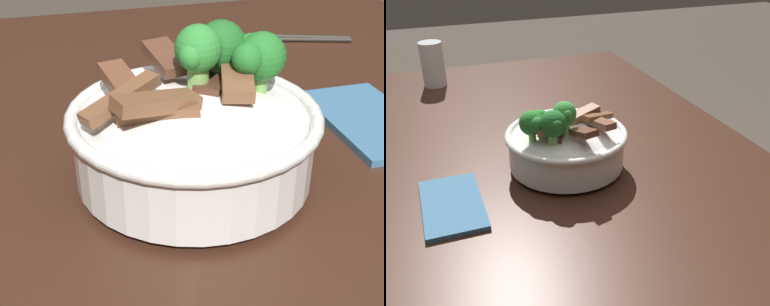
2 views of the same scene
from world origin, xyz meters
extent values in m
cube|color=#381E14|center=(0.00, 0.00, 0.78)|extent=(1.24, 0.88, 0.05)
cube|color=#381E14|center=(0.55, -0.37, 0.38)|extent=(0.07, 0.07, 0.76)
cylinder|color=white|center=(0.07, 0.05, 0.81)|extent=(0.10, 0.10, 0.01)
cylinder|color=white|center=(0.07, 0.05, 0.85)|extent=(0.21, 0.21, 0.06)
torus|color=white|center=(0.07, 0.05, 0.88)|extent=(0.22, 0.22, 0.01)
ellipsoid|color=white|center=(0.07, 0.05, 0.86)|extent=(0.19, 0.19, 0.06)
cube|color=brown|center=(0.09, 0.10, 0.90)|extent=(0.08, 0.04, 0.02)
cube|color=brown|center=(0.05, 0.08, 0.90)|extent=(0.04, 0.08, 0.02)
cube|color=brown|center=(0.08, 0.01, 0.90)|extent=(0.08, 0.05, 0.02)
cube|color=#563323|center=(0.13, 0.06, 0.91)|extent=(0.06, 0.04, 0.02)
cube|color=#4C2B1E|center=(0.09, 0.02, 0.89)|extent=(0.05, 0.05, 0.01)
cube|color=brown|center=(0.05, 0.08, 0.89)|extent=(0.03, 0.07, 0.01)
cube|color=brown|center=(0.06, 0.11, 0.90)|extent=(0.05, 0.07, 0.03)
cylinder|color=#6BA84C|center=(0.08, -0.02, 0.89)|extent=(0.01, 0.01, 0.02)
sphere|color=#237028|center=(0.08, -0.02, 0.92)|extent=(0.04, 0.04, 0.04)
sphere|color=#237028|center=(0.10, -0.01, 0.92)|extent=(0.03, 0.03, 0.03)
sphere|color=#237028|center=(0.07, 0.00, 0.92)|extent=(0.03, 0.03, 0.03)
cylinder|color=#7AB256|center=(0.11, 0.01, 0.89)|extent=(0.02, 0.02, 0.02)
sphere|color=#1E6023|center=(0.11, 0.01, 0.92)|extent=(0.05, 0.05, 0.05)
sphere|color=#1E6023|center=(0.12, 0.01, 0.92)|extent=(0.02, 0.02, 0.02)
sphere|color=#1E6023|center=(0.10, 0.03, 0.92)|extent=(0.02, 0.02, 0.02)
cylinder|color=#7AB256|center=(0.09, 0.04, 0.90)|extent=(0.02, 0.02, 0.03)
sphere|color=#2D8433|center=(0.09, 0.04, 0.93)|extent=(0.04, 0.04, 0.04)
sphere|color=#2D8433|center=(0.10, 0.04, 0.93)|extent=(0.02, 0.02, 0.02)
sphere|color=#2D8433|center=(0.08, 0.05, 0.93)|extent=(0.02, 0.02, 0.02)
cylinder|color=#28231E|center=(0.40, -0.17, 0.81)|extent=(0.07, 0.22, 0.01)
cylinder|color=#28231E|center=(0.41, -0.17, 0.81)|extent=(0.08, 0.21, 0.01)
cube|color=#386689|center=(0.12, -0.16, 0.81)|extent=(0.17, 0.09, 0.01)
camera|label=1|loc=(-0.35, 0.16, 1.09)|focal=52.78mm
camera|label=2|loc=(0.75, -0.18, 1.23)|focal=41.98mm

